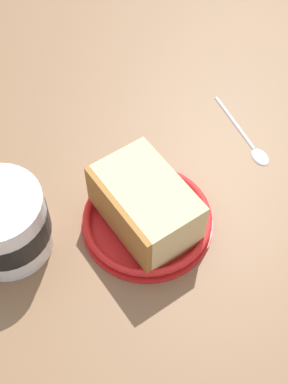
{
  "coord_description": "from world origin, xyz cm",
  "views": [
    {
      "loc": [
        2.38,
        37.21,
        53.0
      ],
      "look_at": [
        -3.62,
        3.19,
        3.0
      ],
      "focal_mm": 49.55,
      "sensor_mm": 36.0,
      "label": 1
    }
  ],
  "objects_px": {
    "small_plate": "(147,220)",
    "teaspoon": "(251,143)",
    "tea_mug": "(2,223)",
    "cake_slice": "(145,205)"
  },
  "relations": [
    {
      "from": "tea_mug",
      "to": "teaspoon",
      "type": "xyz_separation_m",
      "value": [
        -0.31,
        -0.09,
        -0.04
      ]
    },
    {
      "from": "tea_mug",
      "to": "small_plate",
      "type": "bearing_deg",
      "value": 179.25
    },
    {
      "from": "teaspoon",
      "to": "small_plate",
      "type": "bearing_deg",
      "value": 31.55
    },
    {
      "from": "tea_mug",
      "to": "cake_slice",
      "type": "bearing_deg",
      "value": 178.81
    },
    {
      "from": "small_plate",
      "to": "teaspoon",
      "type": "relative_size",
      "value": 1.18
    },
    {
      "from": "small_plate",
      "to": "tea_mug",
      "type": "relative_size",
      "value": 1.34
    },
    {
      "from": "small_plate",
      "to": "cake_slice",
      "type": "xyz_separation_m",
      "value": [
        0.0,
        0.0,
        0.03
      ]
    },
    {
      "from": "small_plate",
      "to": "cake_slice",
      "type": "bearing_deg",
      "value": 24.95
    },
    {
      "from": "cake_slice",
      "to": "teaspoon",
      "type": "xyz_separation_m",
      "value": [
        -0.16,
        -0.1,
        -0.04
      ]
    },
    {
      "from": "tea_mug",
      "to": "teaspoon",
      "type": "relative_size",
      "value": 0.89
    }
  ]
}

